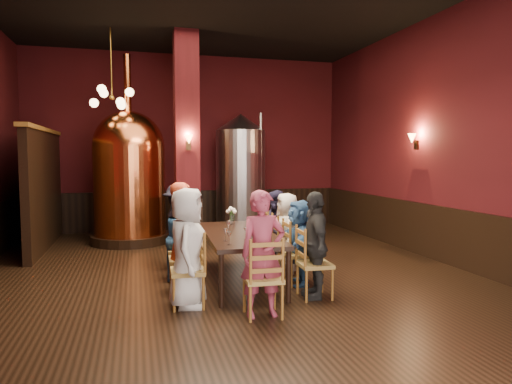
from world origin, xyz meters
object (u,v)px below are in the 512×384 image
object	(u,v)px
copper_kettle	(129,175)
steel_vessel	(241,174)
person_0	(187,248)
person_1	(184,237)
dining_table	(239,237)
rose_vase	(232,213)
person_2	(181,238)

from	to	relation	value
copper_kettle	steel_vessel	world-z (taller)	copper_kettle
person_0	person_1	xyz separation A→B (m)	(0.03, 0.67, 0.02)
person_1	copper_kettle	xyz separation A→B (m)	(-0.77, 4.00, 0.72)
dining_table	person_0	world-z (taller)	person_0
copper_kettle	steel_vessel	size ratio (longest dim) A/B	1.39
steel_vessel	rose_vase	bearing A→B (deg)	-105.31
person_1	rose_vase	world-z (taller)	person_1
copper_kettle	rose_vase	world-z (taller)	copper_kettle
person_0	rose_vase	distance (m)	2.05
person_1	steel_vessel	xyz separation A→B (m)	(1.89, 4.66, 0.70)
copper_kettle	rose_vase	distance (m)	3.37
dining_table	steel_vessel	xyz separation A→B (m)	(1.03, 4.37, 0.78)
dining_table	person_1	xyz separation A→B (m)	(-0.86, -0.29, 0.08)
person_1	rose_vase	size ratio (longest dim) A/B	5.04
person_0	person_1	distance (m)	0.67
person_0	person_1	size ratio (longest dim) A/B	0.98
person_2	copper_kettle	distance (m)	3.53
dining_table	steel_vessel	size ratio (longest dim) A/B	0.83
person_2	person_1	bearing A→B (deg)	-159.57
dining_table	person_2	size ratio (longest dim) A/B	1.89
rose_vase	person_0	bearing A→B (deg)	-117.83
rose_vase	person_2	bearing A→B (deg)	-152.12
person_2	rose_vase	size ratio (longest dim) A/B	4.22
person_2	rose_vase	distance (m)	1.06
copper_kettle	steel_vessel	bearing A→B (deg)	14.10
person_0	person_2	world-z (taller)	person_0
person_1	person_2	xyz separation A→B (m)	(0.03, 0.66, -0.13)
person_1	steel_vessel	distance (m)	5.08
copper_kettle	dining_table	bearing A→B (deg)	-66.21
person_2	rose_vase	world-z (taller)	person_2
steel_vessel	person_2	bearing A→B (deg)	-114.95
copper_kettle	rose_vase	xyz separation A→B (m)	(1.69, -2.86, -0.54)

